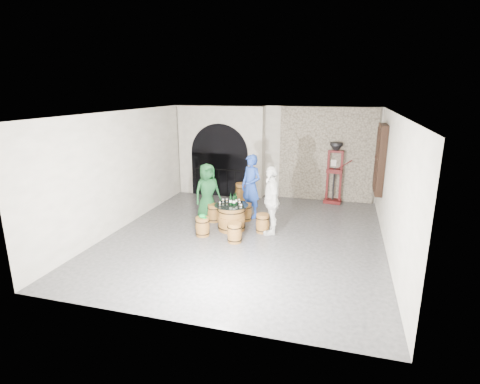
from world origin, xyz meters
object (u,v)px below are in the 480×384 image
(barrel_stool_left, at_px, (214,213))
(barrel_stool_near_left, at_px, (203,227))
(wine_bottle_center, at_px, (234,201))
(wine_bottle_right, at_px, (236,199))
(barrel_stool_near_right, at_px, (235,233))
(person_white, at_px, (271,200))
(barrel_stool_far, at_px, (245,212))
(person_blue, at_px, (251,186))
(barrel_stool_right, at_px, (263,223))
(barrel_table, at_px, (231,217))
(person_green, at_px, (208,192))
(corking_press, at_px, (335,168))
(side_barrel, at_px, (242,193))
(wine_bottle_left, at_px, (231,200))

(barrel_stool_left, distance_m, barrel_stool_near_left, 1.14)
(wine_bottle_center, relative_size, wine_bottle_right, 1.00)
(barrel_stool_near_right, height_order, person_white, person_white)
(barrel_stool_far, xyz_separation_m, person_white, (0.91, -0.78, 0.67))
(wine_bottle_center, bearing_deg, person_blue, 82.68)
(barrel_stool_right, bearing_deg, barrel_table, -176.28)
(person_green, relative_size, corking_press, 0.81)
(barrel_stool_far, height_order, barrel_stool_right, same)
(barrel_stool_left, xyz_separation_m, side_barrel, (0.30, 2.06, 0.08))
(barrel_table, height_order, wine_bottle_left, wine_bottle_left)
(barrel_stool_near_left, xyz_separation_m, person_white, (1.70, 0.69, 0.67))
(person_green, height_order, wine_bottle_center, person_green)
(person_green, distance_m, wine_bottle_left, 1.17)
(barrel_stool_left, distance_m, wine_bottle_center, 1.13)
(person_green, bearing_deg, side_barrel, 25.30)
(barrel_stool_near_right, xyz_separation_m, barrel_stool_near_left, (-0.94, 0.19, 0.00))
(wine_bottle_left, xyz_separation_m, corking_press, (2.61, 3.38, 0.35))
(wine_bottle_center, relative_size, corking_press, 0.16)
(wine_bottle_left, bearing_deg, wine_bottle_center, -17.03)
(person_green, height_order, person_blue, person_blue)
(barrel_table, height_order, barrel_stool_left, barrel_table)
(barrel_table, height_order, person_green, person_green)
(barrel_stool_far, height_order, person_blue, person_blue)
(side_barrel, bearing_deg, person_blue, -64.69)
(person_white, xyz_separation_m, wine_bottle_right, (-0.99, 0.03, -0.07))
(person_green, height_order, person_white, person_white)
(person_blue, height_order, corking_press, corking_press)
(person_blue, bearing_deg, barrel_stool_near_right, -58.64)
(wine_bottle_right, bearing_deg, person_white, -1.88)
(person_blue, bearing_deg, person_white, -25.03)
(barrel_stool_near_right, bearing_deg, wine_bottle_center, 107.38)
(barrel_stool_left, relative_size, wine_bottle_right, 1.57)
(person_white, height_order, corking_press, corking_press)
(side_barrel, bearing_deg, person_white, -59.51)
(barrel_stool_right, distance_m, corking_press, 3.87)
(wine_bottle_left, bearing_deg, barrel_table, -11.13)
(barrel_stool_far, distance_m, wine_bottle_right, 0.96)
(barrel_stool_left, relative_size, person_white, 0.28)
(person_blue, height_order, side_barrel, person_blue)
(barrel_stool_far, xyz_separation_m, wine_bottle_center, (-0.09, -0.88, 0.60))
(barrel_stool_right, relative_size, person_white, 0.28)
(wine_bottle_right, bearing_deg, side_barrel, 101.24)
(barrel_stool_right, distance_m, barrel_stool_near_right, 1.02)
(corking_press, bearing_deg, barrel_stool_near_left, -122.52)
(person_green, height_order, corking_press, corking_press)
(side_barrel, height_order, corking_press, corking_press)
(person_white, distance_m, wine_bottle_right, 0.99)
(person_white, height_order, wine_bottle_center, person_white)
(barrel_stool_left, bearing_deg, side_barrel, 81.65)
(barrel_stool_left, relative_size, barrel_stool_near_left, 1.00)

